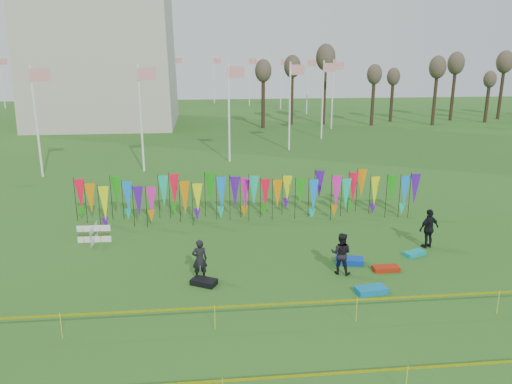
{
  "coord_description": "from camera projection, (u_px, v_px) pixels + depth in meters",
  "views": [
    {
      "loc": [
        -2.16,
        -17.14,
        8.91
      ],
      "look_at": [
        0.32,
        6.0,
        2.32
      ],
      "focal_mm": 35.0,
      "sensor_mm": 36.0,
      "label": 1
    }
  ],
  "objects": [
    {
      "name": "person_mid",
      "position": [
        341.0,
        253.0,
        20.52
      ],
      "size": [
        1.0,
        0.84,
        1.77
      ],
      "primitive_type": "imported",
      "rotation": [
        0.0,
        0.0,
        2.71
      ],
      "color": "black",
      "rests_on": "ground"
    },
    {
      "name": "kite_bag_blue",
      "position": [
        349.0,
        261.0,
        21.68
      ],
      "size": [
        1.32,
        0.9,
        0.25
      ],
      "primitive_type": "cube",
      "rotation": [
        0.0,
        0.0,
        -0.25
      ],
      "color": "#0B3DB5",
      "rests_on": "ground"
    },
    {
      "name": "tree_line",
      "position": [
        474.0,
        74.0,
        62.74
      ],
      "size": [
        53.92,
        1.92,
        7.84
      ],
      "color": "#372B1B",
      "rests_on": "ground"
    },
    {
      "name": "flagpole_ring",
      "position": [
        107.0,
        92.0,
        62.45
      ],
      "size": [
        57.4,
        56.16,
        8.0
      ],
      "color": "white",
      "rests_on": "ground"
    },
    {
      "name": "kite_bag_black",
      "position": [
        204.0,
        282.0,
        19.71
      ],
      "size": [
        1.13,
        0.97,
        0.23
      ],
      "primitive_type": "cube",
      "rotation": [
        0.0,
        0.0,
        -0.5
      ],
      "color": "black",
      "rests_on": "ground"
    },
    {
      "name": "kite_bag_teal",
      "position": [
        414.0,
        253.0,
        22.54
      ],
      "size": [
        1.11,
        0.83,
        0.19
      ],
      "primitive_type": "cube",
      "rotation": [
        0.0,
        0.0,
        0.4
      ],
      "color": "#0B979D",
      "rests_on": "ground"
    },
    {
      "name": "person_left",
      "position": [
        200.0,
        259.0,
        20.02
      ],
      "size": [
        0.66,
        0.51,
        1.69
      ],
      "primitive_type": "imported",
      "rotation": [
        0.0,
        0.0,
        3.23
      ],
      "color": "black",
      "rests_on": "ground"
    },
    {
      "name": "caution_tape_far",
      "position": [
        285.0,
        378.0,
        12.86
      ],
      "size": [
        26.0,
        0.02,
        0.9
      ],
      "color": "#FFFD05",
      "rests_on": "ground"
    },
    {
      "name": "box_kite",
      "position": [
        94.0,
        234.0,
        23.95
      ],
      "size": [
        0.81,
        0.81,
        0.89
      ],
      "rotation": [
        0.0,
        0.0,
        -0.02
      ],
      "color": "red",
      "rests_on": "ground"
    },
    {
      "name": "person_right",
      "position": [
        429.0,
        228.0,
        23.25
      ],
      "size": [
        1.25,
        0.96,
        1.88
      ],
      "primitive_type": "imported",
      "rotation": [
        0.0,
        0.0,
        3.48
      ],
      "color": "black",
      "rests_on": "ground"
    },
    {
      "name": "ground",
      "position": [
        264.0,
        293.0,
        19.05
      ],
      "size": [
        160.0,
        160.0,
        0.0
      ],
      "primitive_type": "plane",
      "color": "#245518",
      "rests_on": "ground"
    },
    {
      "name": "banner_row",
      "position": [
        250.0,
        193.0,
        27.07
      ],
      "size": [
        18.64,
        0.64,
        2.37
      ],
      "color": "black",
      "rests_on": "ground"
    },
    {
      "name": "kite_bag_turquoise",
      "position": [
        371.0,
        290.0,
        19.03
      ],
      "size": [
        1.26,
        0.77,
        0.24
      ],
      "primitive_type": "cube",
      "rotation": [
        0.0,
        0.0,
        0.16
      ],
      "color": "#0B73B1",
      "rests_on": "ground"
    },
    {
      "name": "caution_tape_near",
      "position": [
        267.0,
        306.0,
        16.52
      ],
      "size": [
        26.0,
        0.02,
        0.9
      ],
      "color": "#FFFD05",
      "rests_on": "ground"
    },
    {
      "name": "kite_bag_red",
      "position": [
        386.0,
        268.0,
        20.97
      ],
      "size": [
        1.1,
        0.51,
        0.2
      ],
      "primitive_type": "cube",
      "rotation": [
        0.0,
        0.0,
        0.01
      ],
      "color": "#AA230B",
      "rests_on": "ground"
    }
  ]
}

